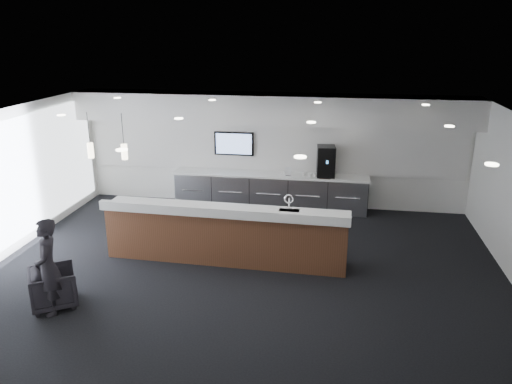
% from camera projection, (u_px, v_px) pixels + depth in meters
% --- Properties ---
extents(ground, '(10.00, 10.00, 0.00)m').
position_uv_depth(ground, '(245.00, 271.00, 9.78)').
color(ground, black).
rests_on(ground, ground).
extents(ceiling, '(10.00, 8.00, 0.02)m').
position_uv_depth(ceiling, '(244.00, 119.00, 8.85)').
color(ceiling, black).
rests_on(ceiling, back_wall).
extents(back_wall, '(10.00, 0.02, 3.00)m').
position_uv_depth(back_wall, '(272.00, 150.00, 13.07)').
color(back_wall, white).
rests_on(back_wall, ground).
extents(left_wall, '(0.02, 8.00, 3.00)m').
position_uv_depth(left_wall, '(1.00, 186.00, 10.08)').
color(left_wall, white).
rests_on(left_wall, ground).
extents(soffit_bulkhead, '(10.00, 0.90, 0.70)m').
position_uv_depth(soffit_bulkhead, '(270.00, 108.00, 12.29)').
color(soffit_bulkhead, silver).
rests_on(soffit_bulkhead, back_wall).
extents(alcove_panel, '(9.80, 0.06, 1.40)m').
position_uv_depth(alcove_panel, '(272.00, 146.00, 13.01)').
color(alcove_panel, silver).
rests_on(alcove_panel, back_wall).
extents(window_blinds_wall, '(0.04, 7.36, 2.55)m').
position_uv_depth(window_blinds_wall, '(3.00, 186.00, 10.08)').
color(window_blinds_wall, silver).
rests_on(window_blinds_wall, left_wall).
extents(back_credenza, '(5.06, 0.66, 0.95)m').
position_uv_depth(back_credenza, '(270.00, 191.00, 13.05)').
color(back_credenza, gray).
rests_on(back_credenza, ground).
extents(wall_tv, '(1.05, 0.08, 0.62)m').
position_uv_depth(wall_tv, '(234.00, 144.00, 13.09)').
color(wall_tv, black).
rests_on(wall_tv, back_wall).
extents(pendant_left, '(0.12, 0.12, 0.30)m').
position_uv_depth(pendant_left, '(136.00, 145.00, 10.20)').
color(pendant_left, '#FFEEC6').
rests_on(pendant_left, ceiling).
extents(pendant_right, '(0.12, 0.12, 0.30)m').
position_uv_depth(pendant_right, '(104.00, 144.00, 10.31)').
color(pendant_right, '#FFEEC6').
rests_on(pendant_right, ceiling).
extents(ceiling_can_lights, '(7.00, 5.00, 0.02)m').
position_uv_depth(ceiling_can_lights, '(244.00, 120.00, 8.86)').
color(ceiling_can_lights, white).
rests_on(ceiling_can_lights, ceiling).
extents(service_counter, '(4.96, 0.96, 1.49)m').
position_uv_depth(service_counter, '(225.00, 234.00, 10.06)').
color(service_counter, '#56311C').
rests_on(service_counter, ground).
extents(coffee_machine, '(0.49, 0.60, 0.78)m').
position_uv_depth(coffee_machine, '(326.00, 161.00, 12.58)').
color(coffee_machine, black).
rests_on(coffee_machine, back_credenza).
extents(info_sign_left, '(0.14, 0.04, 0.20)m').
position_uv_depth(info_sign_left, '(288.00, 172.00, 12.71)').
color(info_sign_left, silver).
rests_on(info_sign_left, back_credenza).
extents(info_sign_right, '(0.17, 0.05, 0.23)m').
position_uv_depth(info_sign_right, '(288.00, 171.00, 12.70)').
color(info_sign_right, silver).
rests_on(info_sign_right, back_credenza).
extents(armchair, '(1.02, 1.01, 0.68)m').
position_uv_depth(armchair, '(54.00, 287.00, 8.47)').
color(armchair, black).
rests_on(armchair, ground).
extents(lounge_guest, '(0.61, 0.71, 1.65)m').
position_uv_depth(lounge_guest, '(48.00, 267.00, 8.12)').
color(lounge_guest, black).
rests_on(lounge_guest, ground).
extents(cup_0, '(0.10, 0.10, 0.10)m').
position_uv_depth(cup_0, '(326.00, 175.00, 12.58)').
color(cup_0, white).
rests_on(cup_0, back_credenza).
extents(cup_1, '(0.14, 0.14, 0.10)m').
position_uv_depth(cup_1, '(321.00, 175.00, 12.60)').
color(cup_1, white).
rests_on(cup_1, back_credenza).
extents(cup_2, '(0.13, 0.13, 0.10)m').
position_uv_depth(cup_2, '(315.00, 175.00, 12.62)').
color(cup_2, white).
rests_on(cup_2, back_credenza).
extents(cup_3, '(0.13, 0.13, 0.10)m').
position_uv_depth(cup_3, '(310.00, 175.00, 12.64)').
color(cup_3, white).
rests_on(cup_3, back_credenza).
extents(cup_4, '(0.14, 0.14, 0.10)m').
position_uv_depth(cup_4, '(304.00, 174.00, 12.67)').
color(cup_4, white).
rests_on(cup_4, back_credenza).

